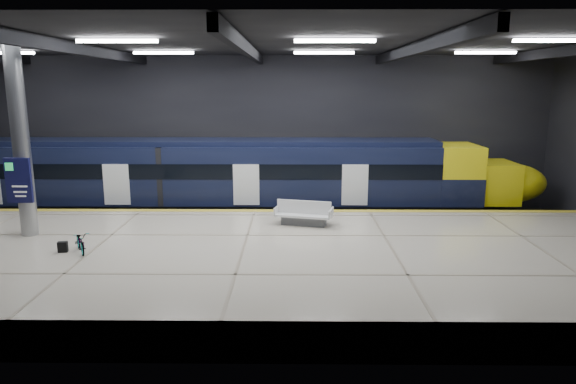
{
  "coord_description": "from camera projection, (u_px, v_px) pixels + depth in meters",
  "views": [
    {
      "loc": [
        1.68,
        -19.07,
        6.46
      ],
      "look_at": [
        1.46,
        1.5,
        2.2
      ],
      "focal_mm": 32.0,
      "sensor_mm": 36.0,
      "label": 1
    }
  ],
  "objects": [
    {
      "name": "train",
      "position": [
        224.0,
        178.0,
        24.98
      ],
      "size": [
        29.4,
        2.84,
        3.79
      ],
      "color": "black",
      "rests_on": "ground"
    },
    {
      "name": "bicycle",
      "position": [
        80.0,
        242.0,
        16.8
      ],
      "size": [
        1.1,
        1.41,
        0.71
      ],
      "primitive_type": "imported",
      "rotation": [
        0.0,
        0.0,
        0.53
      ],
      "color": "#99999E",
      "rests_on": "platform"
    },
    {
      "name": "ground",
      "position": [
        250.0,
        255.0,
        20.0
      ],
      "size": [
        30.0,
        30.0,
        0.0
      ],
      "primitive_type": "plane",
      "color": "black",
      "rests_on": "ground"
    },
    {
      "name": "room_shell",
      "position": [
        248.0,
        107.0,
        18.84
      ],
      "size": [
        30.1,
        16.1,
        8.05
      ],
      "color": "black",
      "rests_on": "ground"
    },
    {
      "name": "info_column",
      "position": [
        21.0,
        143.0,
        18.17
      ],
      "size": [
        0.9,
        0.78,
        6.9
      ],
      "color": "#9EA0A5",
      "rests_on": "platform"
    },
    {
      "name": "rails",
      "position": [
        259.0,
        217.0,
        25.37
      ],
      "size": [
        30.0,
        1.52,
        0.16
      ],
      "color": "gray",
      "rests_on": "ground"
    },
    {
      "name": "safety_strip",
      "position": [
        255.0,
        211.0,
        22.46
      ],
      "size": [
        30.0,
        0.4,
        0.01
      ],
      "primitive_type": "cube",
      "color": "gold",
      "rests_on": "platform"
    },
    {
      "name": "pannier_bag",
      "position": [
        63.0,
        247.0,
        16.85
      ],
      "size": [
        0.32,
        0.22,
        0.35
      ],
      "primitive_type": "cube",
      "rotation": [
        0.0,
        0.0,
        0.14
      ],
      "color": "black",
      "rests_on": "platform"
    },
    {
      "name": "platform",
      "position": [
        244.0,
        263.0,
        17.44
      ],
      "size": [
        30.0,
        11.0,
        1.1
      ],
      "primitive_type": "cube",
      "color": "beige",
      "rests_on": "ground"
    },
    {
      "name": "bench",
      "position": [
        304.0,
        216.0,
        20.12
      ],
      "size": [
        2.37,
        1.41,
        0.98
      ],
      "rotation": [
        0.0,
        0.0,
        -0.24
      ],
      "color": "#595B60",
      "rests_on": "platform"
    }
  ]
}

